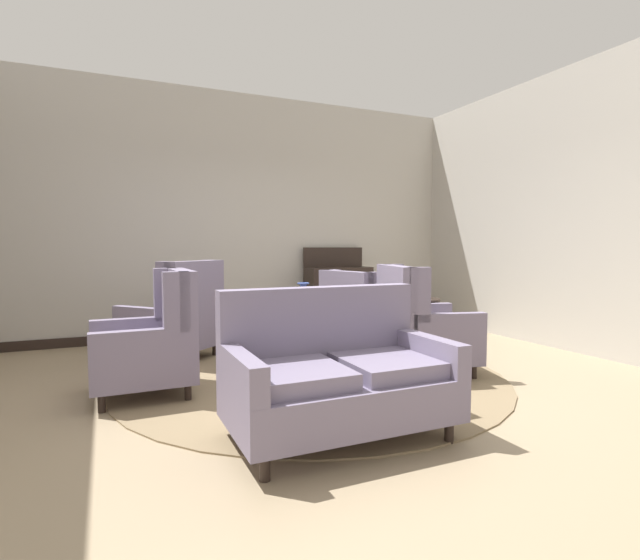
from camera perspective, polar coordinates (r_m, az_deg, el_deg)
The scene contains 14 objects.
ground at distance 4.36m, azimuth 0.67°, elevation -12.39°, with size 9.07×9.07×0.00m, color #9E896B.
wall_back at distance 6.83m, azimuth -9.25°, elevation 7.58°, with size 6.64×0.08×3.33m, color #BCB7AD.
wall_right at distance 6.83m, azimuth 23.16°, elevation 7.31°, with size 0.08×3.90×3.33m, color #BCB7AD.
baseboard_back at distance 6.86m, azimuth -8.98°, elevation -5.87°, with size 6.48×0.03×0.12m, color black.
area_rug at distance 4.63m, azimuth -0.92°, elevation -11.36°, with size 3.60×3.60×0.01m, color #847051.
coffee_table at distance 4.75m, azimuth -2.79°, elevation -5.71°, with size 0.95×0.95×0.51m.
porcelain_vase at distance 4.69m, azimuth -1.99°, elevation -2.84°, with size 0.18×0.18×0.37m.
settee at distance 3.15m, azimuth 1.97°, elevation -11.32°, with size 1.41×0.80×0.96m.
armchair_foreground_right at distance 5.63m, azimuth 5.16°, elevation -4.42°, with size 1.04×0.97×0.96m.
armchair_near_sideboard at distance 5.44m, azimuth -16.63°, elevation -4.50°, with size 1.16×1.17×1.08m.
armchair_back_corner at distance 4.80m, azimuth 11.66°, elevation -5.55°, with size 0.99×1.02×1.05m.
armchair_near_window at distance 4.24m, azimuth -19.24°, elevation -6.98°, with size 0.80×0.77×1.04m.
side_table at distance 5.45m, azimuth 11.69°, elevation -4.93°, with size 0.46×0.46×0.66m.
sideboard at distance 7.05m, azimuth 2.19°, elevation -1.70°, with size 0.96×0.39×1.22m.
Camera 1 is at (-1.76, -3.80, 1.23)m, focal length 26.90 mm.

